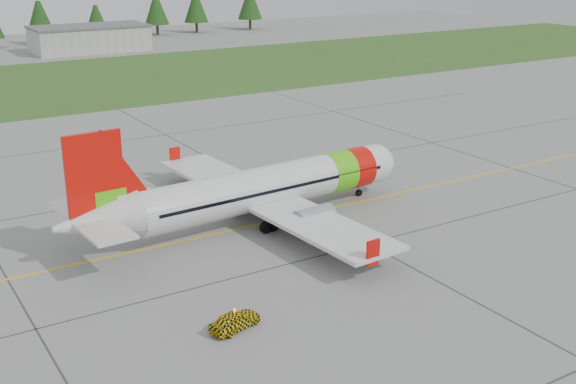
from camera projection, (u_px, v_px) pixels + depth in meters
ground at (254, 273)px, 50.66m from camera, size 320.00×320.00×0.00m
aircraft at (261, 189)px, 59.53m from camera, size 31.71×29.25×9.60m
follow_me_car at (234, 304)px, 42.68m from camera, size 1.48×1.63×3.39m
grass_strip at (7, 88)px, 116.63m from camera, size 320.00×50.00×0.03m
taxi_guideline at (205, 236)px, 57.09m from camera, size 120.00×0.25×0.02m
hangar_east at (90, 39)px, 157.23m from camera, size 24.00×12.00×5.20m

